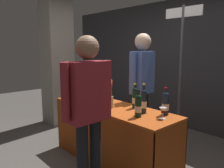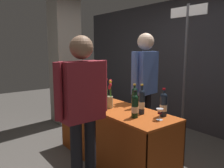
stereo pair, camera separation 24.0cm
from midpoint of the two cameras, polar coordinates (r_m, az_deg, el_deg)
ground_plane at (r=3.31m, az=2.19°, el=-18.97°), size 12.00×12.00×0.00m
back_partition at (r=4.52m, az=22.81°, el=4.42°), size 7.03×0.12×2.49m
concrete_pillar at (r=4.82m, az=-10.44°, el=9.46°), size 0.51×0.51×3.20m
tasting_table at (r=3.10m, az=2.25°, el=-10.23°), size 1.87×0.60×0.79m
featured_wine_bottle at (r=2.54m, az=8.49°, el=-5.49°), size 0.08×0.08×0.31m
display_bottle_0 at (r=2.65m, az=15.38°, el=-4.94°), size 0.08×0.08×0.32m
display_bottle_1 at (r=3.59m, az=-5.19°, el=-1.08°), size 0.08×0.08×0.33m
display_bottle_2 at (r=3.23m, az=-1.45°, el=-2.36°), size 0.07×0.07×0.30m
display_bottle_3 at (r=2.91m, az=8.03°, el=-3.46°), size 0.07×0.07×0.32m
display_bottle_4 at (r=2.68m, az=10.03°, el=-4.36°), size 0.07×0.07×0.36m
wine_glass_near_vendor at (r=3.14m, az=0.21°, el=-3.36°), size 0.07×0.07×0.13m
wine_glass_mid at (r=3.42m, az=-3.34°, el=-2.45°), size 0.07×0.07×0.12m
wine_glass_near_taster at (r=2.52m, az=14.63°, el=-6.83°), size 0.08×0.08×0.13m
flower_vase at (r=2.90m, az=1.72°, el=-3.54°), size 0.10×0.09×0.40m
vendor_presenter at (r=3.40m, az=10.25°, el=0.65°), size 0.27×0.55×1.77m
taster_foreground_right at (r=2.28m, az=-4.45°, el=-4.80°), size 0.23×0.60×1.68m
booth_signpost at (r=3.57m, az=19.84°, el=4.92°), size 0.60×0.04×2.18m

